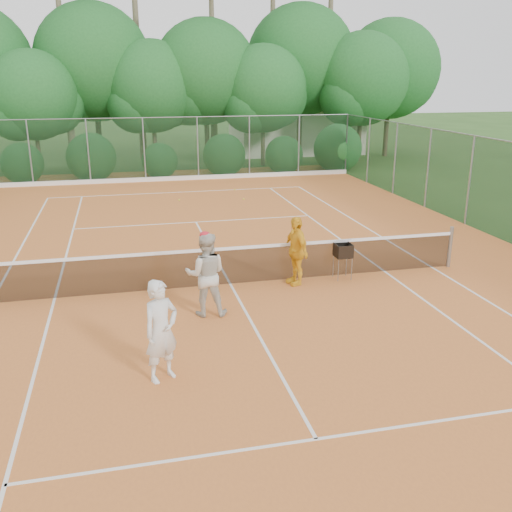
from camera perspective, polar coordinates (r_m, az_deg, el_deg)
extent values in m
plane|color=#2A4E1C|center=(14.00, -2.56, -2.95)|extent=(120.00, 120.00, 0.00)
cube|color=orange|center=(14.00, -2.56, -2.91)|extent=(18.00, 36.00, 0.02)
cube|color=beige|center=(38.76, 3.94, 12.53)|extent=(8.00, 5.00, 3.00)
cylinder|color=gray|center=(15.96, 18.83, 0.85)|extent=(0.10, 0.10, 1.10)
cube|color=black|center=(13.84, -2.59, -1.09)|extent=(11.87, 0.03, 0.86)
cube|color=white|center=(13.70, -2.62, 0.76)|extent=(11.87, 0.04, 0.07)
imported|color=silver|center=(9.59, -9.46, -7.40)|extent=(0.77, 0.69, 1.76)
imported|color=beige|center=(12.02, -5.03, -1.84)|extent=(0.99, 0.83, 1.81)
ellipsoid|color=red|center=(11.77, -5.14, 2.13)|extent=(0.22, 0.22, 0.14)
imported|color=yellow|center=(13.82, 4.00, 0.54)|extent=(0.62, 1.06, 1.69)
cylinder|color=gray|center=(14.26, 8.23, -1.42)|extent=(0.02, 0.02, 0.57)
cylinder|color=gray|center=(14.70, 9.02, -0.88)|extent=(0.02, 0.02, 0.57)
cube|color=black|center=(14.34, 8.71, 0.57)|extent=(0.40, 0.40, 0.33)
sphere|color=yellow|center=(23.59, -7.69, 5.57)|extent=(0.07, 0.07, 0.07)
sphere|color=yellow|center=(23.58, -1.23, 5.72)|extent=(0.07, 0.07, 0.07)
sphere|color=yellow|center=(25.59, -2.13, 6.66)|extent=(0.07, 0.07, 0.07)
cube|color=white|center=(25.37, -7.67, 6.35)|extent=(11.03, 0.06, 0.01)
cube|color=white|center=(15.89, 17.26, -1.14)|extent=(0.06, 23.77, 0.01)
cube|color=white|center=(13.89, -19.50, -4.07)|extent=(0.06, 23.77, 0.01)
cube|color=white|center=(15.25, 12.79, -1.54)|extent=(0.06, 23.77, 0.01)
cube|color=white|center=(20.04, -6.03, 3.40)|extent=(8.23, 0.06, 0.01)
cube|color=white|center=(8.48, 6.05, -17.75)|extent=(8.23, 0.06, 0.01)
cube|color=white|center=(14.00, -2.56, -2.86)|extent=(0.06, 12.80, 0.01)
cube|color=#19381E|center=(28.20, -8.47, 10.52)|extent=(18.00, 0.02, 3.00)
cylinder|color=gray|center=(30.32, 9.03, 10.98)|extent=(0.07, 0.07, 3.00)
cylinder|color=gray|center=(30.32, 9.03, 10.98)|extent=(0.07, 0.07, 3.00)
cylinder|color=brown|center=(31.83, -21.00, 10.50)|extent=(0.22, 0.22, 3.20)
sphere|color=#1C5521|center=(31.67, -21.49, 14.74)|extent=(4.48, 4.48, 4.48)
cylinder|color=brown|center=(34.01, -15.50, 12.51)|extent=(0.31, 0.31, 4.50)
sphere|color=#1C5521|center=(33.91, -15.98, 18.11)|extent=(6.30, 6.30, 6.30)
cylinder|color=brown|center=(32.60, -10.12, 11.79)|extent=(0.24, 0.24, 3.50)
sphere|color=#1C5521|center=(32.45, -10.38, 16.34)|extent=(4.90, 4.90, 4.90)
cylinder|color=brown|center=(33.38, -4.94, 12.64)|extent=(0.28, 0.28, 4.10)
sphere|color=#1C5521|center=(33.25, -5.08, 17.85)|extent=(5.74, 5.74, 5.74)
cylinder|color=brown|center=(32.82, 0.70, 12.00)|extent=(0.23, 0.23, 3.40)
sphere|color=#1C5521|center=(32.67, 0.71, 16.40)|extent=(4.76, 4.76, 4.76)
cylinder|color=brown|center=(36.17, 4.38, 13.47)|extent=(0.32, 0.32, 4.65)
sphere|color=#1C5521|center=(36.09, 4.52, 18.93)|extent=(6.51, 6.51, 6.51)
cylinder|color=brown|center=(35.10, 10.31, 12.42)|extent=(0.26, 0.26, 3.80)
sphere|color=#1C5521|center=(34.97, 10.57, 17.01)|extent=(5.32, 5.32, 5.32)
cylinder|color=brown|center=(37.58, 12.94, 12.94)|extent=(0.29, 0.29, 4.25)
sphere|color=#1C5521|center=(37.47, 13.28, 17.73)|extent=(5.95, 5.95, 5.95)
cone|color=brown|center=(33.99, -18.61, 17.75)|extent=(0.44, 0.44, 11.00)
cone|color=brown|center=(36.01, -11.88, 21.39)|extent=(0.44, 0.44, 15.00)
cone|color=brown|center=(33.82, -4.33, 17.72)|extent=(0.44, 0.44, 10.00)
cone|color=brown|center=(36.63, 1.65, 19.32)|extent=(0.44, 0.44, 12.00)
cone|color=brown|center=(38.84, 7.36, 20.57)|extent=(0.44, 0.44, 14.00)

